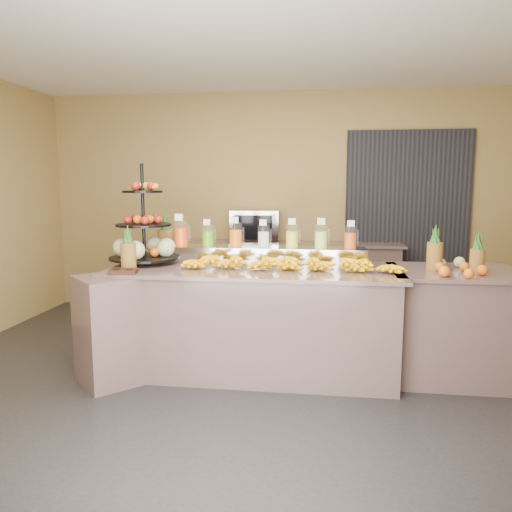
% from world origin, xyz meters
% --- Properties ---
extents(ground, '(6.00, 6.00, 0.00)m').
position_xyz_m(ground, '(0.00, 0.00, 0.00)').
color(ground, black).
rests_on(ground, ground).
extents(room_envelope, '(6.04, 5.02, 2.82)m').
position_xyz_m(room_envelope, '(0.19, 0.79, 1.88)').
color(room_envelope, olive).
rests_on(room_envelope, ground).
extents(buffet_counter, '(2.75, 1.25, 0.93)m').
position_xyz_m(buffet_counter, '(-0.12, 0.26, 0.47)').
color(buffet_counter, gray).
rests_on(buffet_counter, ground).
extents(right_counter, '(1.08, 0.88, 0.93)m').
position_xyz_m(right_counter, '(1.70, 0.40, 0.47)').
color(right_counter, gray).
rests_on(right_counter, ground).
extents(back_ledge, '(3.10, 0.55, 0.93)m').
position_xyz_m(back_ledge, '(0.00, 2.25, 0.47)').
color(back_ledge, gray).
rests_on(back_ledge, ground).
extents(pitcher_tray, '(1.85, 0.30, 0.15)m').
position_xyz_m(pitcher_tray, '(0.04, 0.58, 1.01)').
color(pitcher_tray, gray).
rests_on(pitcher_tray, buffet_counter).
extents(juice_pitcher_orange_a, '(0.13, 0.13, 0.31)m').
position_xyz_m(juice_pitcher_orange_a, '(-0.74, 0.58, 1.18)').
color(juice_pitcher_orange_a, silver).
rests_on(juice_pitcher_orange_a, pitcher_tray).
extents(juice_pitcher_green, '(0.11, 0.11, 0.26)m').
position_xyz_m(juice_pitcher_green, '(-0.48, 0.58, 1.17)').
color(juice_pitcher_green, silver).
rests_on(juice_pitcher_green, pitcher_tray).
extents(juice_pitcher_orange_b, '(0.12, 0.12, 0.29)m').
position_xyz_m(juice_pitcher_orange_b, '(-0.22, 0.58, 1.18)').
color(juice_pitcher_orange_b, silver).
rests_on(juice_pitcher_orange_b, pitcher_tray).
extents(juice_pitcher_milk, '(0.11, 0.11, 0.26)m').
position_xyz_m(juice_pitcher_milk, '(0.04, 0.58, 1.17)').
color(juice_pitcher_milk, silver).
rests_on(juice_pitcher_milk, pitcher_tray).
extents(juice_pitcher_lemon, '(0.11, 0.12, 0.28)m').
position_xyz_m(juice_pitcher_lemon, '(0.30, 0.58, 1.17)').
color(juice_pitcher_lemon, silver).
rests_on(juice_pitcher_lemon, pitcher_tray).
extents(juice_pitcher_lime, '(0.12, 0.12, 0.28)m').
position_xyz_m(juice_pitcher_lime, '(0.56, 0.58, 1.18)').
color(juice_pitcher_lime, silver).
rests_on(juice_pitcher_lime, pitcher_tray).
extents(juice_pitcher_orange_c, '(0.11, 0.11, 0.26)m').
position_xyz_m(juice_pitcher_orange_c, '(0.82, 0.58, 1.17)').
color(juice_pitcher_orange_c, silver).
rests_on(juice_pitcher_orange_c, pitcher_tray).
extents(banana_heap, '(1.86, 0.17, 0.15)m').
position_xyz_m(banana_heap, '(0.30, 0.26, 1.00)').
color(banana_heap, '#ECB30B').
rests_on(banana_heap, buffet_counter).
extents(fruit_stand, '(0.81, 0.81, 0.90)m').
position_xyz_m(fruit_stand, '(-1.00, 0.42, 1.16)').
color(fruit_stand, black).
rests_on(fruit_stand, buffet_counter).
extents(condiment_caddy, '(0.24, 0.20, 0.03)m').
position_xyz_m(condiment_caddy, '(-1.02, -0.11, 0.95)').
color(condiment_caddy, black).
rests_on(condiment_caddy, buffet_counter).
extents(pineapple_left_a, '(0.13, 0.13, 0.38)m').
position_xyz_m(pineapple_left_a, '(-1.06, 0.10, 1.07)').
color(pineapple_left_a, brown).
rests_on(pineapple_left_a, buffet_counter).
extents(pineapple_left_b, '(0.15, 0.15, 0.45)m').
position_xyz_m(pineapple_left_b, '(-0.92, 0.70, 1.10)').
color(pineapple_left_b, brown).
rests_on(pineapple_left_b, buffet_counter).
extents(right_fruit_pile, '(0.44, 0.42, 0.23)m').
position_xyz_m(right_fruit_pile, '(1.66, 0.28, 1.00)').
color(right_fruit_pile, brown).
rests_on(right_fruit_pile, right_counter).
extents(oven_warmer, '(0.62, 0.46, 0.40)m').
position_xyz_m(oven_warmer, '(-0.27, 2.25, 1.13)').
color(oven_warmer, gray).
rests_on(oven_warmer, back_ledge).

